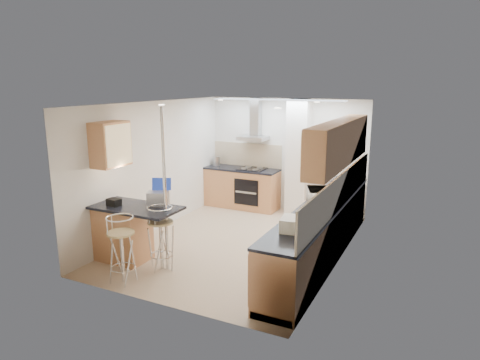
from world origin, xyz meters
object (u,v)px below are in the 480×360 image
at_px(laptop, 158,198).
at_px(bread_bin, 292,224).
at_px(microwave, 319,198).
at_px(bar_stool_end, 161,238).
at_px(bar_stool_near, 122,249).

height_order(laptop, bread_bin, laptop).
height_order(microwave, bread_bin, microwave).
distance_m(bar_stool_end, bread_bin, 2.14).
bearing_deg(bar_stool_end, laptop, 63.60).
height_order(laptop, bar_stool_near, laptop).
distance_m(laptop, bar_stool_near, 1.03).
xyz_separation_m(bar_stool_near, bar_stool_end, (0.24, 0.62, 0.00)).
bearing_deg(microwave, laptop, 92.54).
bearing_deg(microwave, bar_stool_end, 99.91).
bearing_deg(laptop, bar_stool_end, -74.04).
bearing_deg(laptop, bar_stool_near, -115.90).
relative_size(bar_stool_near, bread_bin, 2.88).
relative_size(microwave, bar_stool_end, 0.52).
distance_m(bar_stool_near, bar_stool_end, 0.66).
bearing_deg(bread_bin, microwave, 80.74).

